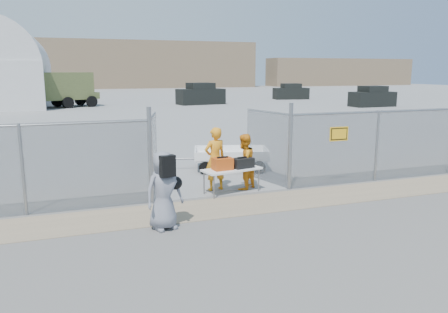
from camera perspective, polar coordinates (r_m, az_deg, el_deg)
name	(u,v)px	position (r m, az deg, el deg)	size (l,w,h in m)	color
ground	(252,218)	(10.32, 3.72, -8.05)	(160.00, 160.00, 0.00)	#575555
tarmac_inside	(106,101)	(51.21, -15.12, 7.01)	(160.00, 80.00, 0.01)	gray
dirt_strip	(237,206)	(11.19, 1.71, -6.44)	(44.00, 1.60, 0.01)	gray
distant_hills	(117,64)	(87.41, -13.83, 11.59)	(140.00, 6.00, 9.00)	#7F684F
chain_link_fence	(224,156)	(11.83, 0.00, 0.00)	(40.00, 0.20, 2.20)	gray
quonset_hangar	(2,64)	(49.34, -27.02, 10.70)	(9.00, 18.00, 8.00)	silver
folding_table	(232,181)	(12.27, 1.01, -3.18)	(1.65, 0.69, 0.70)	white
orange_bag	(222,164)	(12.01, -0.20, -0.96)	(0.53, 0.35, 0.33)	#C64B13
black_duffel	(243,163)	(12.27, 2.49, -0.84)	(0.58, 0.34, 0.28)	black
security_worker_left	(215,159)	(12.43, -1.18, -0.33)	(0.67, 0.44, 1.83)	orange
security_worker_right	(244,162)	(12.57, 2.61, -0.70)	(0.79, 0.61, 1.62)	orange
visitor	(164,190)	(9.49, -7.88, -4.42)	(0.84, 0.55, 1.72)	gray
utility_trailer	(231,158)	(15.16, 0.91, -0.23)	(3.27, 1.68, 0.79)	white
military_truck	(59,90)	(43.42, -20.71, 8.11)	(6.74, 2.49, 3.22)	#596333
parked_vehicle_near	(201,94)	(44.64, -3.07, 8.17)	(4.67, 2.11, 2.11)	black
parked_vehicle_mid	(291,92)	(53.21, 8.73, 8.38)	(4.03, 1.82, 1.82)	black
parked_vehicle_far	(372,97)	(44.10, 18.81, 7.42)	(4.21, 1.90, 1.90)	black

